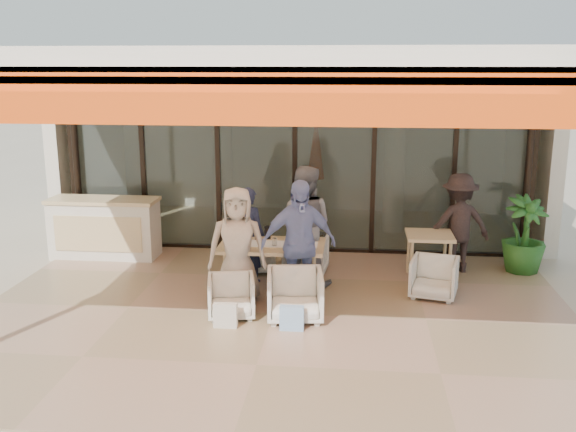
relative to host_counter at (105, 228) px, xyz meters
name	(u,v)px	position (x,y,z in m)	size (l,w,h in m)	color
ground	(274,315)	(3.20, -2.30, -0.53)	(70.00, 70.00, 0.00)	#C6B293
terrace_floor	(274,315)	(3.20, -2.30, -0.53)	(8.00, 6.00, 0.01)	tan
terrace_structure	(269,65)	(3.20, -2.56, 2.72)	(8.00, 6.00, 3.40)	silver
glass_storefront	(295,162)	(3.20, 0.70, 1.07)	(8.08, 0.10, 3.20)	#9EADA3
interior_block	(306,115)	(3.21, 3.02, 1.70)	(9.05, 3.62, 3.52)	silver
host_counter	(105,228)	(0.00, 0.00, 0.00)	(1.85, 0.65, 1.04)	silver
dining_table	(271,248)	(3.07, -1.45, 0.16)	(1.50, 0.90, 0.93)	#E1C589
chair_far_left	(254,254)	(2.66, -0.50, -0.23)	(0.59, 0.55, 0.61)	white
chair_far_right	(306,253)	(3.50, -0.50, -0.19)	(0.66, 0.61, 0.67)	white
chair_near_left	(231,295)	(2.66, -2.40, -0.22)	(0.60, 0.56, 0.62)	white
chair_near_right	(295,293)	(3.50, -2.40, -0.17)	(0.71, 0.67, 0.73)	white
diner_navy	(248,235)	(2.66, -1.00, 0.21)	(0.54, 0.36, 1.48)	#171B34
diner_grey	(304,226)	(3.50, -1.00, 0.38)	(0.88, 0.69, 1.82)	slate
diner_cream	(237,246)	(2.66, -1.90, 0.29)	(0.81, 0.52, 1.65)	beige
diner_periwinkle	(298,244)	(3.50, -1.90, 0.35)	(1.04, 0.43, 1.77)	#748CC1
tote_bag_cream	(225,316)	(2.66, -2.80, -0.36)	(0.30, 0.10, 0.34)	silver
tote_bag_blue	(292,319)	(3.50, -2.80, -0.36)	(0.30, 0.10, 0.34)	#99BFD8
side_table	(429,241)	(5.39, -0.64, 0.11)	(0.70, 0.70, 0.74)	#E1C589
side_chair	(434,276)	(5.39, -1.39, -0.21)	(0.63, 0.59, 0.65)	white
standing_woman	(458,224)	(5.88, -0.19, 0.27)	(1.04, 0.60, 1.61)	black
potted_palm	(524,235)	(6.92, -0.10, 0.09)	(0.70, 0.70, 1.24)	#1E5919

